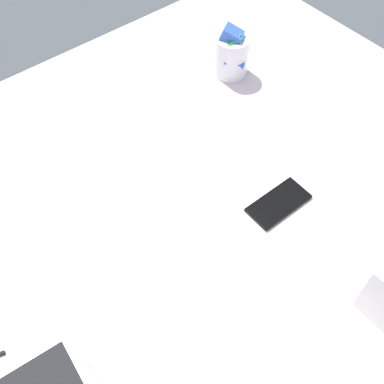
# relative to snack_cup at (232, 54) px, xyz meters

# --- Properties ---
(bed_mattress) EXTENTS (1.80, 1.40, 0.18)m
(bed_mattress) POSITION_rel_snack_cup_xyz_m (0.49, 0.34, -0.15)
(bed_mattress) COLOR silver
(bed_mattress) RESTS_ON ground
(snack_cup) EXTENTS (0.09, 0.10, 0.14)m
(snack_cup) POSITION_rel_snack_cup_xyz_m (0.00, 0.00, 0.00)
(snack_cup) COLOR silver
(snack_cup) RESTS_ON bed_mattress
(cell_phone) EXTENTS (0.14, 0.07, 0.01)m
(cell_phone) POSITION_rel_snack_cup_xyz_m (0.21, 0.39, -0.06)
(cell_phone) COLOR black
(cell_phone) RESTS_ON bed_mattress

